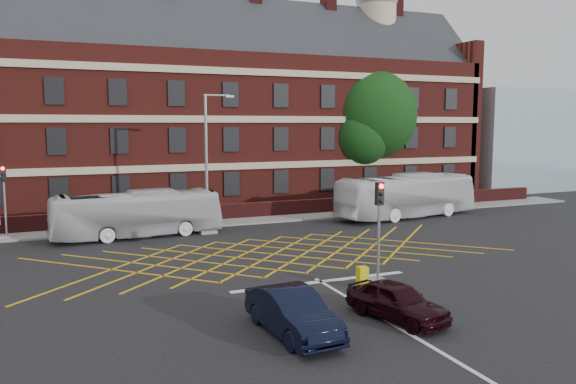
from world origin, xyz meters
name	(u,v)px	position (x,y,z in m)	size (l,w,h in m)	color
ground	(289,263)	(0.00, 0.00, 0.00)	(120.00, 120.00, 0.00)	black
victorian_building	(189,109)	(0.25, 22.00, 7.84)	(51.00, 12.17, 20.40)	#5A1B17
boundary_wall	(216,213)	(0.00, 13.00, 0.55)	(56.00, 0.50, 1.10)	#451213
far_pavement	(221,222)	(0.00, 12.00, 0.06)	(60.00, 3.00, 0.12)	slate
glass_block	(511,140)	(34.00, 21.00, 5.00)	(14.00, 10.00, 10.00)	#99B2BF
box_junction_hatching	(274,254)	(0.00, 2.00, 0.01)	(11.50, 0.12, 0.02)	#CC990C
stop_line	(321,282)	(0.00, -3.50, 0.01)	(8.00, 0.30, 0.02)	silver
centre_line	(410,334)	(0.00, -10.00, 0.01)	(0.15, 14.00, 0.02)	silver
bus_left	(137,214)	(-5.83, 9.27, 1.37)	(2.30, 9.84, 2.74)	silver
bus_right	(407,196)	(12.89, 9.05, 1.56)	(2.61, 11.17, 3.11)	silver
car_navy	(293,312)	(-3.44, -8.53, 0.72)	(1.52, 4.37, 1.44)	black
car_maroon	(397,301)	(0.38, -8.64, 0.65)	(1.54, 3.83, 1.30)	black
deciduous_tree	(370,121)	(14.93, 17.61, 6.87)	(7.96, 7.83, 11.33)	black
traffic_light_near	(379,242)	(2.07, -4.69, 1.76)	(0.70, 0.70, 4.27)	slate
traffic_light_far	(5,209)	(-12.95, 11.55, 1.76)	(0.70, 0.70, 4.27)	slate
street_lamp	(208,187)	(-1.64, 8.85, 2.85)	(2.25, 1.00, 8.41)	slate
utility_cabinet	(362,277)	(1.20, -4.90, 0.44)	(0.41, 0.36, 0.87)	gold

